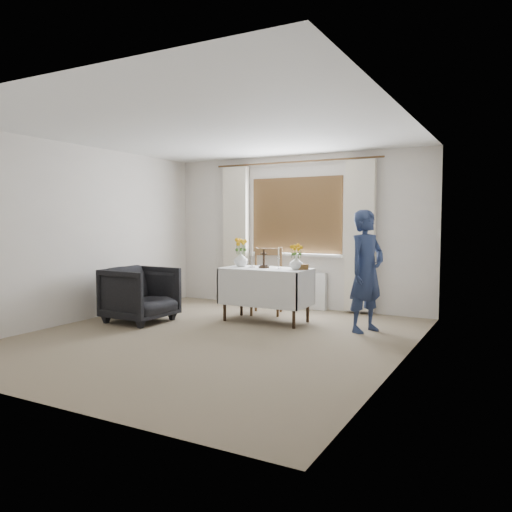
{
  "coord_description": "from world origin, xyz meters",
  "views": [
    {
      "loc": [
        3.31,
        -5.05,
        1.42
      ],
      "look_at": [
        0.06,
        0.98,
        0.95
      ],
      "focal_mm": 35.0,
      "sensor_mm": 36.0,
      "label": 1
    }
  ],
  "objects_px": {
    "wooden_chair": "(266,281)",
    "person": "(366,271)",
    "altar_table": "(266,295)",
    "flower_vase_left": "(241,259)",
    "armchair": "(140,294)",
    "flower_vase_right": "(296,263)",
    "wooden_cross": "(264,259)"
  },
  "relations": [
    {
      "from": "wooden_chair",
      "to": "person",
      "type": "bearing_deg",
      "value": -34.49
    },
    {
      "from": "altar_table",
      "to": "flower_vase_left",
      "type": "bearing_deg",
      "value": 172.34
    },
    {
      "from": "wooden_chair",
      "to": "person",
      "type": "xyz_separation_m",
      "value": [
        1.69,
        -0.49,
        0.28
      ]
    },
    {
      "from": "person",
      "to": "flower_vase_left",
      "type": "height_order",
      "value": "person"
    },
    {
      "from": "armchair",
      "to": "flower_vase_right",
      "type": "relative_size",
      "value": 4.61
    },
    {
      "from": "armchair",
      "to": "flower_vase_right",
      "type": "bearing_deg",
      "value": -64.31
    },
    {
      "from": "armchair",
      "to": "person",
      "type": "xyz_separation_m",
      "value": [
        2.99,
        0.89,
        0.39
      ]
    },
    {
      "from": "flower_vase_left",
      "to": "flower_vase_right",
      "type": "relative_size",
      "value": 1.15
    },
    {
      "from": "flower_vase_left",
      "to": "flower_vase_right",
      "type": "bearing_deg",
      "value": -2.83
    },
    {
      "from": "wooden_chair",
      "to": "flower_vase_left",
      "type": "xyz_separation_m",
      "value": [
        -0.18,
        -0.47,
        0.36
      ]
    },
    {
      "from": "flower_vase_right",
      "to": "wooden_cross",
      "type": "bearing_deg",
      "value": -179.14
    },
    {
      "from": "wooden_chair",
      "to": "person",
      "type": "height_order",
      "value": "person"
    },
    {
      "from": "person",
      "to": "wooden_cross",
      "type": "height_order",
      "value": "person"
    },
    {
      "from": "wooden_chair",
      "to": "flower_vase_right",
      "type": "bearing_deg",
      "value": -53.9
    },
    {
      "from": "altar_table",
      "to": "flower_vase_left",
      "type": "relative_size",
      "value": 5.79
    },
    {
      "from": "wooden_cross",
      "to": "flower_vase_left",
      "type": "distance_m",
      "value": 0.41
    },
    {
      "from": "wooden_chair",
      "to": "wooden_cross",
      "type": "bearing_deg",
      "value": -85.13
    },
    {
      "from": "altar_table",
      "to": "armchair",
      "type": "height_order",
      "value": "armchair"
    },
    {
      "from": "flower_vase_left",
      "to": "altar_table",
      "type": "bearing_deg",
      "value": -7.66
    },
    {
      "from": "armchair",
      "to": "flower_vase_left",
      "type": "distance_m",
      "value": 1.52
    },
    {
      "from": "wooden_chair",
      "to": "flower_vase_right",
      "type": "distance_m",
      "value": 0.95
    },
    {
      "from": "armchair",
      "to": "flower_vase_left",
      "type": "bearing_deg",
      "value": -48.4
    },
    {
      "from": "flower_vase_right",
      "to": "wooden_chair",
      "type": "bearing_deg",
      "value": 144.53
    },
    {
      "from": "armchair",
      "to": "wooden_cross",
      "type": "bearing_deg",
      "value": -58.12
    },
    {
      "from": "wooden_cross",
      "to": "flower_vase_right",
      "type": "bearing_deg",
      "value": 17.06
    },
    {
      "from": "wooden_chair",
      "to": "armchair",
      "type": "xyz_separation_m",
      "value": [
        -1.3,
        -1.38,
        -0.12
      ]
    },
    {
      "from": "person",
      "to": "flower_vase_left",
      "type": "xyz_separation_m",
      "value": [
        -1.87,
        0.02,
        0.08
      ]
    },
    {
      "from": "wooden_cross",
      "to": "flower_vase_right",
      "type": "relative_size",
      "value": 1.43
    },
    {
      "from": "altar_table",
      "to": "person",
      "type": "relative_size",
      "value": 0.79
    },
    {
      "from": "person",
      "to": "flower_vase_right",
      "type": "xyz_separation_m",
      "value": [
        -0.97,
        -0.03,
        0.07
      ]
    },
    {
      "from": "altar_table",
      "to": "flower_vase_right",
      "type": "bearing_deg",
      "value": 1.85
    },
    {
      "from": "person",
      "to": "altar_table",
      "type": "bearing_deg",
      "value": 115.96
    }
  ]
}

